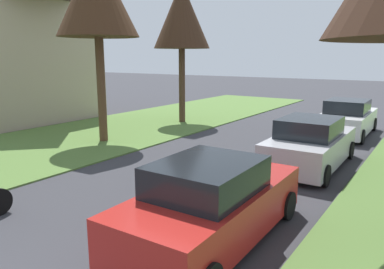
{
  "coord_description": "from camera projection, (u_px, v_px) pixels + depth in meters",
  "views": [
    {
      "loc": [
        5.43,
        0.68,
        3.39
      ],
      "look_at": [
        0.36,
        8.21,
        1.48
      ],
      "focal_mm": 34.74,
      "sensor_mm": 36.0,
      "label": 1
    }
  ],
  "objects": [
    {
      "name": "street_tree_left_far",
      "position": [
        182.0,
        16.0,
        18.47
      ],
      "size": [
        2.84,
        2.84,
        7.01
      ],
      "color": "#4D3626",
      "rests_on": "grass_verge_left"
    },
    {
      "name": "parked_sedan_red",
      "position": [
        212.0,
        204.0,
        6.87
      ],
      "size": [
        1.99,
        4.42,
        1.57
      ],
      "color": "red",
      "rests_on": "ground"
    },
    {
      "name": "parked_sedan_silver",
      "position": [
        310.0,
        144.0,
        11.53
      ],
      "size": [
        1.99,
        4.42,
        1.57
      ],
      "color": "#BCBCC1",
      "rests_on": "ground"
    },
    {
      "name": "parked_sedan_white",
      "position": [
        347.0,
        119.0,
        16.32
      ],
      "size": [
        1.99,
        4.42,
        1.57
      ],
      "color": "white",
      "rests_on": "ground"
    }
  ]
}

